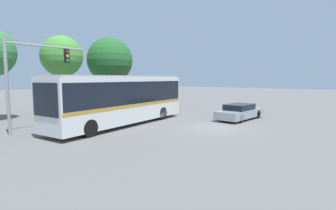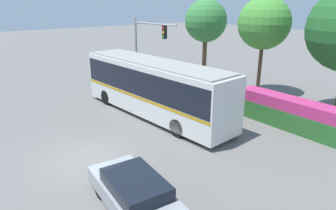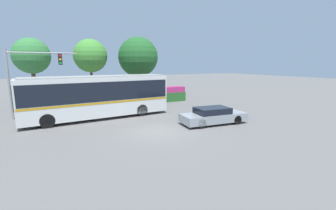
{
  "view_description": "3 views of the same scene",
  "coord_description": "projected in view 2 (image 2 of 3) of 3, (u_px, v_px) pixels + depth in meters",
  "views": [
    {
      "loc": [
        -14.96,
        -7.55,
        3.26
      ],
      "look_at": [
        0.61,
        4.04,
        1.21
      ],
      "focal_mm": 27.36,
      "sensor_mm": 36.0,
      "label": 1
    },
    {
      "loc": [
        11.82,
        -4.56,
        6.74
      ],
      "look_at": [
        0.58,
        4.21,
        1.83
      ],
      "focal_mm": 32.14,
      "sensor_mm": 36.0,
      "label": 2
    },
    {
      "loc": [
        -6.09,
        -13.14,
        4.38
      ],
      "look_at": [
        2.39,
        3.06,
        1.07
      ],
      "focal_mm": 24.43,
      "sensor_mm": 36.0,
      "label": 3
    }
  ],
  "objects": [
    {
      "name": "flowering_hedge",
      "position": [
        303.0,
        117.0,
        16.18
      ],
      "size": [
        7.83,
        1.25,
        1.71
      ],
      "color": "#286028",
      "rests_on": "ground"
    },
    {
      "name": "street_tree_left",
      "position": [
        206.0,
        21.0,
        26.0
      ],
      "size": [
        3.65,
        3.65,
        7.0
      ],
      "color": "brown",
      "rests_on": "ground"
    },
    {
      "name": "city_bus",
      "position": [
        154.0,
        85.0,
        18.24
      ],
      "size": [
        11.51,
        3.25,
        3.43
      ],
      "rotation": [
        0.0,
        0.0,
        3.21
      ],
      "color": "silver",
      "rests_on": "ground"
    },
    {
      "name": "ground_plane",
      "position": [
        87.0,
        158.0,
        13.66
      ],
      "size": [
        140.0,
        140.0,
        0.0
      ],
      "primitive_type": "plane",
      "color": "slate"
    },
    {
      "name": "traffic_light_pole",
      "position": [
        145.0,
        43.0,
        22.86
      ],
      "size": [
        5.13,
        0.24,
        5.53
      ],
      "color": "gray",
      "rests_on": "ground"
    },
    {
      "name": "street_tree_centre",
      "position": [
        264.0,
        23.0,
        21.66
      ],
      "size": [
        3.78,
        3.78,
        7.16
      ],
      "color": "brown",
      "rests_on": "ground"
    },
    {
      "name": "sedan_foreground",
      "position": [
        137.0,
        196.0,
        10.04
      ],
      "size": [
        5.03,
        2.29,
        1.23
      ],
      "rotation": [
        0.0,
        0.0,
        -0.1
      ],
      "color": "gray",
      "rests_on": "ground"
    }
  ]
}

